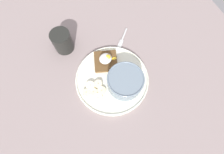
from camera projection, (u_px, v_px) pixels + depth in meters
ground_plane at (112, 81)px, 69.06cm from camera, size 120.00×120.00×2.00cm
plate at (112, 79)px, 67.38cm from camera, size 28.35×28.35×1.60cm
oatmeal_bowl at (125, 82)px, 63.53cm from camera, size 13.34×13.34×6.31cm
toast_slice at (106, 61)px, 69.00cm from camera, size 11.33×11.33×1.48cm
poached_egg at (106, 59)px, 66.90cm from camera, size 6.90×4.51×3.41cm
banana_slice_front at (93, 92)px, 64.69cm from camera, size 3.95×4.00×1.36cm
banana_slice_left at (98, 83)px, 65.64cm from camera, size 4.65×4.69×1.95cm
banana_slice_back at (102, 91)px, 64.84cm from camera, size 3.97×3.91×1.33cm
banana_slice_right at (90, 86)px, 65.46cm from camera, size 3.96×3.85×1.62cm
banana_slice_inner at (98, 98)px, 63.91cm from camera, size 4.82×4.81×1.30cm
banana_slice_outer at (86, 93)px, 64.47cm from camera, size 3.68×3.57×1.69cm
coffee_mug at (62, 41)px, 68.98cm from camera, size 7.73×7.73×9.23cm
knife at (122, 41)px, 74.09cm from camera, size 10.19×10.15×0.80cm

